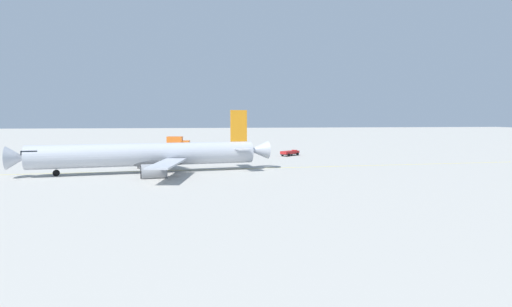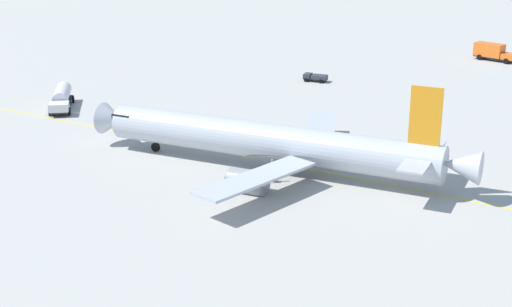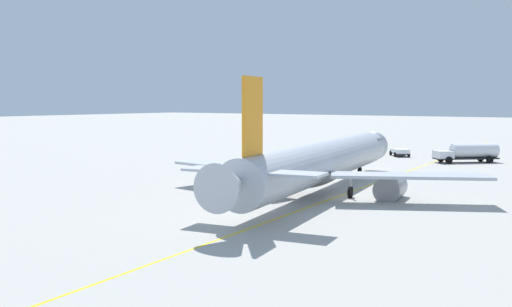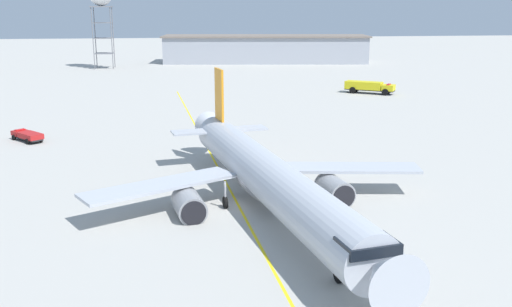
{
  "view_description": "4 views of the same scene",
  "coord_description": "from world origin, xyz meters",
  "px_view_note": "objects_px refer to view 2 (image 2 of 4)",
  "views": [
    {
      "loc": [
        7.55,
        -78.53,
        9.93
      ],
      "look_at": [
        18.66,
        3.05,
        2.7
      ],
      "focal_mm": 29.32,
      "sensor_mm": 36.0,
      "label": 1
    },
    {
      "loc": [
        41.93,
        -68.51,
        28.95
      ],
      "look_at": [
        -2.03,
        -4.86,
        2.39
      ],
      "focal_mm": 52.88,
      "sensor_mm": 36.0,
      "label": 2
    },
    {
      "loc": [
        50.49,
        25.12,
        9.38
      ],
      "look_at": [
        18.66,
        3.05,
        5.86
      ],
      "focal_mm": 40.68,
      "sensor_mm": 36.0,
      "label": 3
    },
    {
      "loc": [
        -50.58,
        5.12,
        18.05
      ],
      "look_at": [
        1.07,
        -2.14,
        4.7
      ],
      "focal_mm": 40.4,
      "sensor_mm": 36.0,
      "label": 4
    }
  ],
  "objects_px": {
    "catering_truck_truck": "(493,52)",
    "baggage_truck_truck": "(315,77)",
    "fuel_tanker_truck": "(61,97)",
    "airliner_main": "(273,144)"
  },
  "relations": [
    {
      "from": "fuel_tanker_truck",
      "to": "catering_truck_truck",
      "type": "bearing_deg",
      "value": 106.36
    },
    {
      "from": "airliner_main",
      "to": "catering_truck_truck",
      "type": "distance_m",
      "value": 72.17
    },
    {
      "from": "baggage_truck_truck",
      "to": "catering_truck_truck",
      "type": "bearing_deg",
      "value": -131.7
    },
    {
      "from": "catering_truck_truck",
      "to": "fuel_tanker_truck",
      "type": "height_order",
      "value": "catering_truck_truck"
    },
    {
      "from": "airliner_main",
      "to": "fuel_tanker_truck",
      "type": "bearing_deg",
      "value": -16.24
    },
    {
      "from": "baggage_truck_truck",
      "to": "fuel_tanker_truck",
      "type": "height_order",
      "value": "fuel_tanker_truck"
    },
    {
      "from": "catering_truck_truck",
      "to": "baggage_truck_truck",
      "type": "bearing_deg",
      "value": -110.64
    },
    {
      "from": "catering_truck_truck",
      "to": "fuel_tanker_truck",
      "type": "relative_size",
      "value": 0.92
    },
    {
      "from": "airliner_main",
      "to": "catering_truck_truck",
      "type": "bearing_deg",
      "value": -100.83
    },
    {
      "from": "airliner_main",
      "to": "baggage_truck_truck",
      "type": "relative_size",
      "value": 10.93
    }
  ]
}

